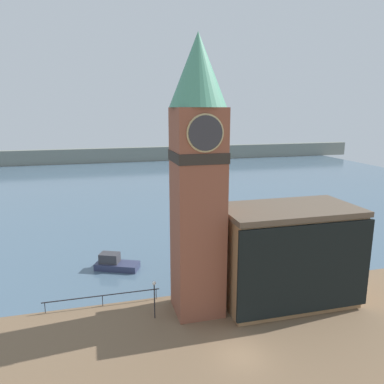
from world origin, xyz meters
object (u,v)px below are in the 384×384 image
Objects in this scene: boat_near at (115,263)px; lamp_post at (154,292)px; clock_tower at (198,173)px; mooring_bollard_near at (178,299)px; pier_building at (288,255)px.

lamp_post is (2.80, -11.68, 1.83)m from boat_near.
clock_tower is 12.74m from mooring_bollard_near.
lamp_post is (-2.55, -1.96, 2.06)m from mooring_bollard_near.
boat_near is at bearing 143.15° from pier_building.
mooring_bollard_near is at bearing 168.70° from pier_building.
clock_tower is 4.52× the size of boat_near.
clock_tower is 18.06m from boat_near.
pier_building is 3.63× the size of lamp_post.
clock_tower reaches higher than lamp_post.
pier_building is 15.30× the size of mooring_bollard_near.
clock_tower is 1.90× the size of pier_building.
boat_near is at bearing 121.50° from clock_tower.
pier_building reaches higher than mooring_bollard_near.
boat_near is at bearing 103.48° from lamp_post.
pier_building reaches higher than boat_near.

